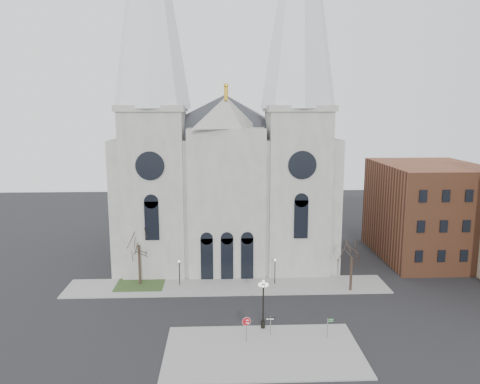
{
  "coord_description": "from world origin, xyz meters",
  "views": [
    {
      "loc": [
        -0.8,
        -44.47,
        22.03
      ],
      "look_at": [
        1.44,
        8.0,
        12.59
      ],
      "focal_mm": 35.0,
      "sensor_mm": 36.0,
      "label": 1
    }
  ],
  "objects_px": {
    "globe_lamp": "(263,298)",
    "street_name_sign": "(328,326)",
    "stop_sign": "(246,324)",
    "one_way_sign": "(271,322)"
  },
  "relations": [
    {
      "from": "globe_lamp",
      "to": "street_name_sign",
      "type": "relative_size",
      "value": 2.54
    },
    {
      "from": "street_name_sign",
      "to": "globe_lamp",
      "type": "bearing_deg",
      "value": 148.65
    },
    {
      "from": "stop_sign",
      "to": "one_way_sign",
      "type": "height_order",
      "value": "stop_sign"
    },
    {
      "from": "stop_sign",
      "to": "one_way_sign",
      "type": "relative_size",
      "value": 1.28
    },
    {
      "from": "street_name_sign",
      "to": "stop_sign",
      "type": "bearing_deg",
      "value": 172.25
    },
    {
      "from": "stop_sign",
      "to": "globe_lamp",
      "type": "height_order",
      "value": "globe_lamp"
    },
    {
      "from": "stop_sign",
      "to": "globe_lamp",
      "type": "relative_size",
      "value": 0.49
    },
    {
      "from": "one_way_sign",
      "to": "street_name_sign",
      "type": "distance_m",
      "value": 5.56
    },
    {
      "from": "globe_lamp",
      "to": "street_name_sign",
      "type": "bearing_deg",
      "value": -20.49
    },
    {
      "from": "stop_sign",
      "to": "globe_lamp",
      "type": "xyz_separation_m",
      "value": [
        1.83,
        2.71,
        1.42
      ]
    }
  ]
}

